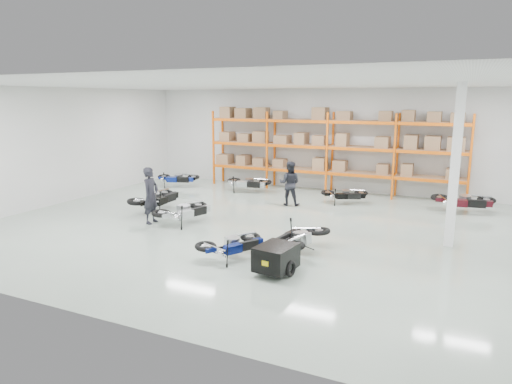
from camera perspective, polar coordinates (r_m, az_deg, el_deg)
The scene contains 14 objects.
room at distance 14.16m, azimuth 2.03°, elevation 4.22°, with size 18.00×18.00×18.00m.
pallet_rack at distance 20.22m, azimuth 9.23°, elevation 6.31°, with size 11.28×0.98×3.62m.
structural_column at distance 13.56m, azimuth 23.63°, elevation 2.93°, with size 0.25×0.25×4.50m, color white.
moto_blue_centre at distance 11.76m, azimuth -2.91°, elevation -6.04°, with size 0.73×1.65×1.01m, color #07124C, non-canonical shape.
moto_silver_left at distance 15.15m, azimuth -8.92°, elevation -1.92°, with size 0.82×1.84×1.12m, color #A8ABAF, non-canonical shape.
moto_black_far_left at distance 17.08m, azimuth -12.33°, elevation -0.35°, with size 0.89×1.99×1.22m, color black, non-canonical shape.
moto_touring_right at distance 12.19m, azimuth 5.43°, elevation -5.17°, with size 0.82×1.83×1.12m, color black, non-canonical shape.
trailer at distance 10.82m, azimuth 2.54°, elevation -8.19°, with size 0.90×1.69×0.69m.
moto_back_a at distance 21.66m, azimuth -9.82°, elevation 2.02°, with size 0.77×1.73×1.06m, color navy, non-canonical shape.
moto_back_b at distance 20.14m, azimuth -1.03°, elevation 1.50°, with size 0.78×1.76×1.08m, color #A1A7AA, non-canonical shape.
moto_back_c at distance 18.22m, azimuth 11.08°, elevation 0.03°, with size 0.70×1.58×0.97m, color black, non-canonical shape.
moto_back_d at distance 18.04m, azimuth 24.57°, elevation -0.62°, with size 0.84×1.89×1.16m, color #3C0C13, non-canonical shape.
person_left at distance 15.43m, azimuth -13.01°, elevation -0.41°, with size 0.68×0.45×1.87m, color black.
person_back at distance 17.65m, azimuth 4.21°, elevation 1.09°, with size 0.83×0.65×1.72m, color black.
Camera 1 is at (5.47, -12.93, 4.06)m, focal length 32.00 mm.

